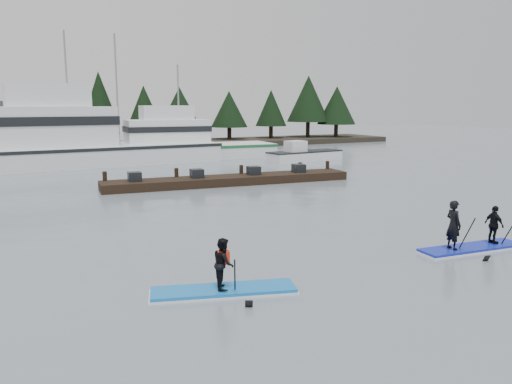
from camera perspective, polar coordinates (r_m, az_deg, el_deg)
name	(u,v)px	position (r m, az deg, el deg)	size (l,w,h in m)	color
ground	(345,257)	(15.59, 10.10, -7.38)	(160.00, 160.00, 0.00)	gray
far_shore	(100,147)	(54.77, -17.35, 4.94)	(70.00, 8.00, 0.60)	#2D281E
treeline	(101,150)	(54.79, -17.33, 4.63)	(60.00, 4.00, 8.00)	black
fishing_boat_large	(77,154)	(41.11, -19.81, 4.13)	(20.92, 6.72, 11.32)	white
fishing_boat_medium	(183,151)	(44.08, -8.31, 4.65)	(15.48, 5.27, 8.97)	white
skiff	(305,156)	(42.45, 5.60, 4.16)	(6.67, 2.00, 0.78)	white
floating_dock	(230,180)	(29.36, -2.99, 1.37)	(14.73, 1.96, 0.49)	black
buoy_c	(292,159)	(43.33, 4.16, 3.78)	(0.63, 0.63, 0.63)	orange
paddleboard_solo	(224,277)	(12.46, -3.72, -9.68)	(3.66, 1.85, 1.84)	blue
paddleboard_duo	(472,234)	(17.39, 23.47, -4.44)	(3.70, 1.35, 2.13)	#1223A9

